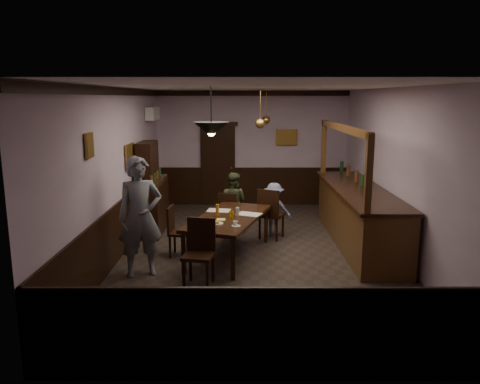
{
  "coord_description": "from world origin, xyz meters",
  "views": [
    {
      "loc": [
        -0.3,
        -8.26,
        2.82
      ],
      "look_at": [
        -0.31,
        -0.02,
        1.15
      ],
      "focal_mm": 35.0,
      "sensor_mm": 36.0,
      "label": 1
    }
  ],
  "objects_px": {
    "coffee_cup": "(235,223)",
    "person_seated_right": "(274,209)",
    "chair_far_left": "(229,212)",
    "pendant_brass_far": "(266,120)",
    "bar_counter": "(358,214)",
    "soda_can": "(231,215)",
    "chair_side": "(177,229)",
    "sideboard": "(151,196)",
    "person_seated_left": "(233,202)",
    "person_standing": "(140,217)",
    "pendant_iron": "(211,129)",
    "chair_far_right": "(270,212)",
    "pendant_brass_mid": "(260,124)",
    "chair_near": "(200,249)",
    "dining_table": "(229,220)"
  },
  "relations": [
    {
      "from": "chair_side",
      "to": "person_seated_right",
      "type": "relative_size",
      "value": 0.82
    },
    {
      "from": "chair_near",
      "to": "chair_side",
      "type": "xyz_separation_m",
      "value": [
        -0.53,
        1.33,
        -0.06
      ]
    },
    {
      "from": "soda_can",
      "to": "sideboard",
      "type": "xyz_separation_m",
      "value": [
        -1.75,
        1.76,
        -0.04
      ]
    },
    {
      "from": "person_standing",
      "to": "bar_counter",
      "type": "distance_m",
      "value": 4.25
    },
    {
      "from": "person_seated_left",
      "to": "sideboard",
      "type": "xyz_separation_m",
      "value": [
        -1.74,
        0.03,
        0.13
      ]
    },
    {
      "from": "chair_side",
      "to": "pendant_brass_mid",
      "type": "xyz_separation_m",
      "value": [
        1.55,
        1.51,
        1.8
      ]
    },
    {
      "from": "coffee_cup",
      "to": "person_seated_right",
      "type": "bearing_deg",
      "value": 86.31
    },
    {
      "from": "person_seated_left",
      "to": "bar_counter",
      "type": "relative_size",
      "value": 0.31
    },
    {
      "from": "person_standing",
      "to": "pendant_brass_far",
      "type": "bearing_deg",
      "value": 40.84
    },
    {
      "from": "dining_table",
      "to": "person_standing",
      "type": "xyz_separation_m",
      "value": [
        -1.38,
        -0.87,
        0.28
      ]
    },
    {
      "from": "bar_counter",
      "to": "pendant_iron",
      "type": "distance_m",
      "value": 3.62
    },
    {
      "from": "person_standing",
      "to": "sideboard",
      "type": "relative_size",
      "value": 1.0
    },
    {
      "from": "person_standing",
      "to": "pendant_brass_mid",
      "type": "distance_m",
      "value": 3.43
    },
    {
      "from": "chair_far_right",
      "to": "pendant_brass_mid",
      "type": "height_order",
      "value": "pendant_brass_mid"
    },
    {
      "from": "chair_far_right",
      "to": "chair_near",
      "type": "xyz_separation_m",
      "value": [
        -1.21,
        -2.32,
        -0.01
      ]
    },
    {
      "from": "bar_counter",
      "to": "pendant_iron",
      "type": "bearing_deg",
      "value": -150.17
    },
    {
      "from": "sideboard",
      "to": "pendant_brass_far",
      "type": "xyz_separation_m",
      "value": [
        2.51,
        1.45,
        1.53
      ]
    },
    {
      "from": "chair_far_left",
      "to": "chair_far_right",
      "type": "distance_m",
      "value": 0.89
    },
    {
      "from": "person_standing",
      "to": "person_seated_right",
      "type": "distance_m",
      "value": 3.2
    },
    {
      "from": "chair_far_left",
      "to": "bar_counter",
      "type": "xyz_separation_m",
      "value": [
        2.54,
        -0.54,
        0.09
      ]
    },
    {
      "from": "person_standing",
      "to": "pendant_iron",
      "type": "xyz_separation_m",
      "value": [
        1.14,
        0.11,
        1.38
      ]
    },
    {
      "from": "chair_far_left",
      "to": "pendant_brass_far",
      "type": "bearing_deg",
      "value": -102.22
    },
    {
      "from": "dining_table",
      "to": "chair_near",
      "type": "relative_size",
      "value": 2.35
    },
    {
      "from": "bar_counter",
      "to": "pendant_iron",
      "type": "relative_size",
      "value": 5.37
    },
    {
      "from": "person_seated_right",
      "to": "dining_table",
      "type": "bearing_deg",
      "value": 66.59
    },
    {
      "from": "chair_far_right",
      "to": "sideboard",
      "type": "xyz_separation_m",
      "value": [
        -2.5,
        0.57,
        0.2
      ]
    },
    {
      "from": "person_seated_left",
      "to": "soda_can",
      "type": "height_order",
      "value": "person_seated_left"
    },
    {
      "from": "sideboard",
      "to": "pendant_brass_mid",
      "type": "relative_size",
      "value": 2.37
    },
    {
      "from": "person_standing",
      "to": "person_seated_right",
      "type": "bearing_deg",
      "value": 23.88
    },
    {
      "from": "person_standing",
      "to": "sideboard",
      "type": "distance_m",
      "value": 2.55
    },
    {
      "from": "bar_counter",
      "to": "pendant_brass_far",
      "type": "xyz_separation_m",
      "value": [
        -1.69,
        2.28,
        1.71
      ]
    },
    {
      "from": "chair_far_left",
      "to": "sideboard",
      "type": "xyz_separation_m",
      "value": [
        -1.67,
        0.3,
        0.27
      ]
    },
    {
      "from": "bar_counter",
      "to": "sideboard",
      "type": "bearing_deg",
      "value": 168.77
    },
    {
      "from": "person_seated_left",
      "to": "chair_side",
      "type": "bearing_deg",
      "value": 77.52
    },
    {
      "from": "chair_far_left",
      "to": "person_standing",
      "type": "xyz_separation_m",
      "value": [
        -1.34,
        -2.22,
        0.47
      ]
    },
    {
      "from": "dining_table",
      "to": "soda_can",
      "type": "distance_m",
      "value": 0.18
    },
    {
      "from": "dining_table",
      "to": "chair_side",
      "type": "relative_size",
      "value": 2.64
    },
    {
      "from": "bar_counter",
      "to": "soda_can",
      "type": "bearing_deg",
      "value": -159.35
    },
    {
      "from": "sideboard",
      "to": "dining_table",
      "type": "bearing_deg",
      "value": -44.05
    },
    {
      "from": "coffee_cup",
      "to": "bar_counter",
      "type": "xyz_separation_m",
      "value": [
        2.38,
        1.45,
        -0.21
      ]
    },
    {
      "from": "chair_far_right",
      "to": "pendant_iron",
      "type": "relative_size",
      "value": 1.35
    },
    {
      "from": "coffee_cup",
      "to": "pendant_iron",
      "type": "bearing_deg",
      "value": -143.97
    },
    {
      "from": "pendant_brass_mid",
      "to": "bar_counter",
      "type": "bearing_deg",
      "value": -22.21
    },
    {
      "from": "chair_side",
      "to": "soda_can",
      "type": "distance_m",
      "value": 1.06
    },
    {
      "from": "chair_side",
      "to": "bar_counter",
      "type": "height_order",
      "value": "bar_counter"
    },
    {
      "from": "sideboard",
      "to": "chair_far_left",
      "type": "bearing_deg",
      "value": -10.07
    },
    {
      "from": "chair_near",
      "to": "person_seated_right",
      "type": "relative_size",
      "value": 0.92
    },
    {
      "from": "pendant_brass_far",
      "to": "soda_can",
      "type": "bearing_deg",
      "value": -103.32
    },
    {
      "from": "pendant_brass_mid",
      "to": "dining_table",
      "type": "bearing_deg",
      "value": -111.05
    },
    {
      "from": "chair_far_right",
      "to": "pendant_brass_far",
      "type": "height_order",
      "value": "pendant_brass_far"
    }
  ]
}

